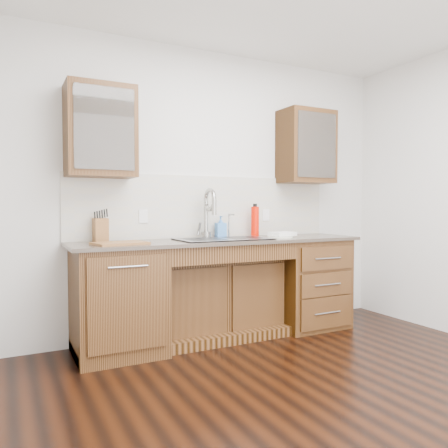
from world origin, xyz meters
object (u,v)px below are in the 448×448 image
plate (280,237)px  water_bottle (255,222)px  soap_bottle (221,227)px  knife_block (100,230)px  cutting_board (120,243)px

plate → water_bottle: bearing=115.8°
soap_bottle → knife_block: soap_bottle is taller
soap_bottle → plate: soap_bottle is taller
plate → knife_block: bearing=169.3°
water_bottle → cutting_board: size_ratio=0.74×
water_bottle → cutting_board: (-1.41, -0.29, -0.14)m
knife_block → cutting_board: bearing=-76.1°
plate → cutting_board: bearing=-178.8°
water_bottle → knife_block: water_bottle is taller
soap_bottle → knife_block: bearing=-173.7°
plate → knife_block: (-1.62, 0.31, 0.09)m
soap_bottle → plate: (0.49, -0.29, -0.10)m
knife_block → cutting_board: (0.09, -0.34, -0.09)m
soap_bottle → water_bottle: 0.37m
soap_bottle → cutting_board: size_ratio=0.52×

